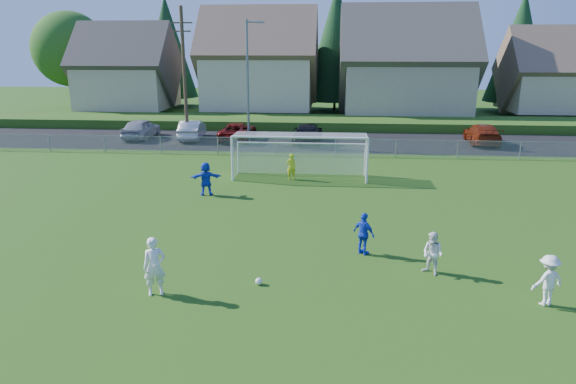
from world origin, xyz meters
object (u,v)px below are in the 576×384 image
player_white_a (155,267)px  player_blue_a (364,234)px  car_d (308,133)px  car_g (482,134)px  soccer_ball (259,281)px  goalkeeper (291,167)px  car_b (192,130)px  player_blue_b (206,179)px  car_c (238,131)px  player_white_c (548,280)px  soccer_goal (300,149)px  car_a (141,128)px  player_white_b (433,254)px

player_white_a → player_blue_a: bearing=7.8°
car_d → car_g: size_ratio=1.00×
soccer_ball → player_white_a: size_ratio=0.12×
goalkeeper → car_b: 14.99m
player_blue_b → car_c: 15.44m
player_blue_a → player_blue_b: (-7.34, 6.98, 0.07)m
player_white_c → soccer_goal: size_ratio=0.20×
car_d → car_a: bearing=-2.9°
soccer_ball → car_b: 26.76m
soccer_ball → player_white_c: 8.36m
player_white_a → player_blue_a: 7.27m
soccer_ball → player_blue_b: bearing=112.3°
player_blue_a → goalkeeper: 10.94m
player_blue_a → car_d: 21.91m
player_blue_a → player_white_a: bearing=71.9°
player_white_b → player_blue_a: (-2.10, 1.51, 0.05)m
player_white_c → car_b: (-17.18, 25.81, -0.00)m
car_c → car_g: bearing=-178.3°
player_blue_b → car_g: bearing=-151.3°
player_white_b → car_d: size_ratio=0.27×
car_b → car_d: same height
car_b → soccer_goal: bearing=123.2°
soccer_ball → car_a: car_a is taller
car_g → player_white_b: bearing=75.7°
car_a → car_g: car_a is taller
player_blue_a → car_d: (-3.00, 21.70, -0.01)m
car_g → soccer_goal: bearing=45.6°
player_blue_b → car_c: (-1.20, 15.40, -0.13)m
player_white_a → player_white_c: 11.27m
player_blue_a → soccer_goal: (-2.92, 10.95, 0.86)m
player_blue_b → car_g: (17.51, 15.50, -0.08)m
player_blue_b → player_white_c: bearing=127.3°
player_white_a → goalkeeper: (2.92, 14.02, -0.16)m
player_white_b → goalkeeper: goalkeeper is taller
player_white_a → car_c: player_white_a is taller
player_blue_b → soccer_goal: size_ratio=0.22×
player_white_b → car_b: 27.96m
car_a → car_d: size_ratio=0.91×
car_c → car_d: car_d is taller
goalkeeper → car_d: size_ratio=0.28×
car_a → player_blue_b: bearing=121.4°
player_white_c → player_blue_a: (-4.96, 3.30, 0.01)m
car_d → car_g: bearing=-175.6°
soccer_ball → goalkeeper: size_ratio=0.15×
car_a → soccer_goal: 17.84m
soccer_ball → player_blue_b: (-3.98, 9.71, 0.72)m
soccer_goal → player_white_b: bearing=-68.0°
soccer_ball → car_a: 28.51m
car_b → soccer_ball: bearing=103.8°
player_blue_b → player_blue_a: bearing=123.6°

